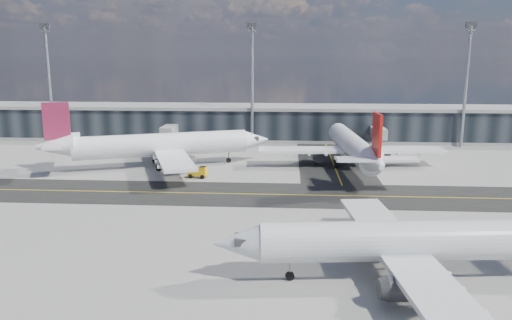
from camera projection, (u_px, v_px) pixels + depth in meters
The scene contains 9 objects.
ground at pixel (229, 201), 75.53m from camera, with size 300.00×300.00×0.00m, color gray.
taxiway_lanes at pixel (259, 183), 85.75m from camera, with size 180.00×63.00×0.03m.
terminal_concourse at pixel (254, 124), 128.25m from camera, with size 152.00×19.80×8.80m.
floodlight_masts at pixel (252, 80), 119.06m from camera, with size 102.50×0.70×28.90m.
airliner_af at pixel (158, 145), 97.15m from camera, with size 43.24×37.37×13.21m.
airliner_redtail at pixel (353, 147), 96.49m from camera, with size 36.83×43.18×12.78m.
airliner_near at pixel (417, 241), 48.95m from camera, with size 39.69×33.90×11.75m.
baggage_tug at pixel (199, 172), 89.33m from camera, with size 3.57×2.20×2.10m.
service_van at pixel (342, 159), 102.47m from camera, with size 2.21×4.80×1.33m, color white.
Camera 1 is at (8.76, -72.10, 22.02)m, focal length 35.00 mm.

